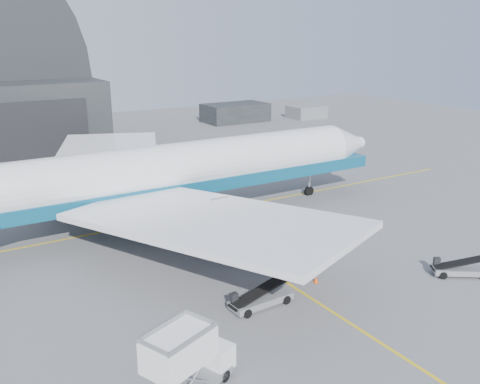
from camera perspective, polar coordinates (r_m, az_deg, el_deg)
ground at (r=42.61m, az=5.99°, el=-10.21°), size 200.00×200.00×0.00m
taxi_lines at (r=52.27m, az=-2.50°, el=-4.88°), size 80.00×42.12×0.02m
distant_bldg_a at (r=120.56m, az=-0.51°, el=7.53°), size 14.00×8.00×4.00m
distant_bldg_b at (r=126.95m, az=7.09°, el=7.87°), size 8.00×6.00×2.80m
airliner at (r=55.27m, az=-7.75°, el=2.06°), size 54.90×53.23×19.26m
catering_truck at (r=30.55m, az=-5.79°, el=-17.64°), size 6.21×4.14×4.01m
pushback_tug at (r=49.42m, az=4.50°, el=-5.27°), size 4.85×3.38×2.06m
belt_loader_a at (r=39.63m, az=2.16°, el=-11.32°), size 5.20×2.02×1.96m
belt_loader_b at (r=47.83m, az=22.49°, el=-7.60°), size 4.63×3.89×1.85m
traffic_cone at (r=43.64m, az=8.10°, el=-9.24°), size 0.37×0.37×0.53m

